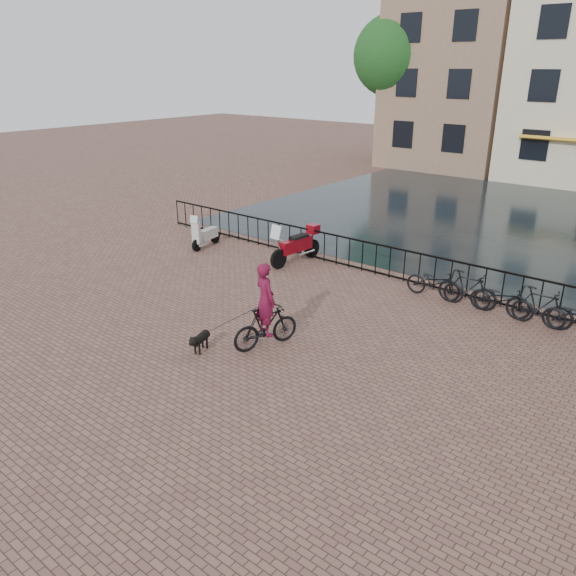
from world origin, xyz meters
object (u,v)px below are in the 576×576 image
Objects in this scene: cyclist at (265,311)px; scooter at (206,229)px; dog at (201,341)px; motorcycle at (296,241)px.

scooter is at bearing -14.51° from cyclist.
scooter is at bearing 118.16° from dog.
cyclist reaches higher than scooter.
motorcycle is (-3.21, 5.18, -0.17)m from cyclist.
dog is at bearing -65.50° from motorcycle.
cyclist is 1.66m from dog.
cyclist is 1.62× the size of scooter.
motorcycle is (-2.19, 6.30, 0.50)m from dog.
cyclist reaches higher than motorcycle.
dog is at bearing 66.44° from cyclist.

